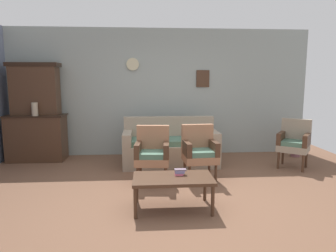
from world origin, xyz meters
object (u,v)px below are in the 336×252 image
Objects in this scene: armchair_near_couch_end at (199,150)px; coffee_table at (173,180)px; side_cabinet at (37,138)px; floral_couch at (170,148)px; vase_on_cabinet at (35,109)px; armchair_by_doorway at (152,152)px; wingback_chair_by_fireplace at (294,141)px; floor_vase_by_wall at (296,141)px; book_stack_on_table at (180,172)px.

armchair_near_couch_end is 0.90× the size of coffee_table.
side_cabinet is at bearing 154.26° from armchair_near_couch_end.
coffee_table is at bearing -115.88° from armchair_near_couch_end.
floral_couch is (2.67, -0.50, -0.14)m from side_cabinet.
side_cabinet is at bearing 108.24° from vase_on_cabinet.
armchair_by_doorway is (-0.36, -1.03, 0.17)m from floral_couch.
coffee_table is (-0.13, -2.06, 0.05)m from floral_couch.
floral_couch is at bearing -7.06° from vase_on_cabinet.
vase_on_cabinet is 4.97m from wingback_chair_by_fireplace.
coffee_table is at bearing -45.30° from side_cabinet.
floor_vase_by_wall is (3.08, 1.44, -0.16)m from armchair_by_doorway.
side_cabinet is 1.28× the size of armchair_near_couch_end.
book_stack_on_table is (-2.31, -1.61, -0.04)m from wingback_chair_by_fireplace.
vase_on_cabinet is 0.14× the size of floral_couch.
armchair_by_doorway and wingback_chair_by_fireplace have the same top height.
wingback_chair_by_fireplace reaches higher than coffee_table.
armchair_near_couch_end reaches higher than book_stack_on_table.
side_cabinet is 1.28× the size of wingback_chair_by_fireplace.
floor_vase_by_wall is (2.76, 2.40, -0.13)m from book_stack_on_table.
floral_couch is 2.00m from book_stack_on_table.
wingback_chair_by_fireplace is (1.88, 0.60, 0.00)m from armchair_near_couch_end.
vase_on_cabinet reaches higher than armchair_by_doorway.
floor_vase_by_wall is at bearing 25.00° from armchair_by_doorway.
armchair_by_doorway is at bearing -33.68° from side_cabinet.
vase_on_cabinet is 0.29× the size of armchair_near_couch_end.
vase_on_cabinet is 2.69m from armchair_by_doorway.
wingback_chair_by_fireplace is at bearing 34.91° from book_stack_on_table.
side_cabinet is 7.79× the size of book_stack_on_table.
book_stack_on_table is (-0.43, -1.02, -0.04)m from armchair_near_couch_end.
floral_couch reaches higher than coffee_table.
wingback_chair_by_fireplace is at bearing -119.77° from floor_vase_by_wall.
side_cabinet is at bearing 136.55° from book_stack_on_table.
floor_vase_by_wall is (0.45, 0.78, -0.16)m from wingback_chair_by_fireplace.
floral_couch is 2.00× the size of armchair_by_doorway.
wingback_chair_by_fireplace is at bearing -10.12° from side_cabinet.
side_cabinet is 5.40m from floor_vase_by_wall.
coffee_table is at bearing -143.97° from book_stack_on_table.
wingback_chair_by_fireplace is 2.94m from coffee_table.
side_cabinet is 3.63m from book_stack_on_table.
book_stack_on_table is (2.58, -2.32, -0.60)m from vase_on_cabinet.
side_cabinet reaches higher than armchair_near_couch_end.
armchair_by_doorway is (2.25, -1.36, -0.56)m from vase_on_cabinet.
wingback_chair_by_fireplace reaches higher than floor_vase_by_wall.
armchair_by_doorway is at bearing 108.80° from book_stack_on_table.
floral_couch is 2.00× the size of wingback_chair_by_fireplace.
armchair_near_couch_end is 2.71m from floor_vase_by_wall.
floral_couch is at bearing 112.03° from armchair_near_couch_end.
vase_on_cabinet is at bearing 156.65° from armchair_near_couch_end.
armchair_near_couch_end reaches higher than floor_vase_by_wall.
armchair_near_couch_end and wingback_chair_by_fireplace have the same top height.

